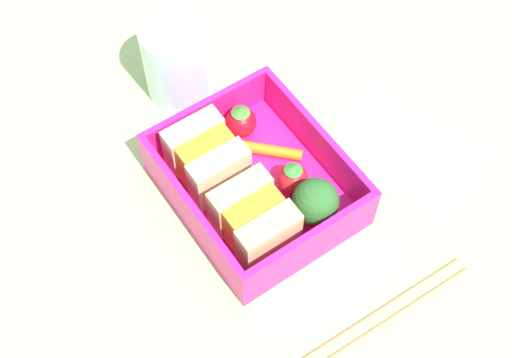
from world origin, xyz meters
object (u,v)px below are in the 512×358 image
Objects in this scene: strawberry_left at (293,178)px; drinking_glass at (176,60)px; chopstick_pair at (367,328)px; broccoli_floret at (315,202)px; sandwich_center_left at (207,158)px; strawberry_far_left at (241,121)px; carrot_stick_far_left at (273,151)px; folded_napkin at (403,147)px; sandwich_left at (254,220)px.

drinking_glass is (15.86, 1.97, 1.39)cm from strawberry_left.
chopstick_pair is 2.57× the size of drinking_glass.
chopstick_pair is (-13.61, 2.39, -2.31)cm from strawberry_left.
broccoli_floret reaches higher than chopstick_pair.
sandwich_center_left is 1.29× the size of broccoli_floret.
strawberry_left is at bearing -177.03° from strawberry_far_left.
carrot_stick_far_left is 1.56× the size of strawberry_far_left.
strawberry_far_left is (7.43, 0.39, 0.09)cm from strawberry_left.
strawberry_left is 3.91cm from carrot_stick_far_left.
sandwich_center_left is 0.47× the size of folded_napkin.
strawberry_far_left is at bearing 14.31° from carrot_stick_far_left.
sandwich_center_left is 0.29× the size of chopstick_pair.
drinking_glass is at bearing 11.77° from carrot_stick_far_left.
carrot_stick_far_left is 12.59cm from drinking_glass.
folded_napkin is (0.01, -16.69, -3.47)cm from sandwich_left.
sandwich_left is 1.00× the size of sandwich_center_left.
drinking_glass is at bearing -17.64° from sandwich_center_left.
folded_napkin is at bearing -117.81° from carrot_stick_far_left.
sandwich_left is at bearing 90.03° from folded_napkin.
sandwich_center_left is at bearing 0.00° from sandwich_left.
sandwich_left is 1.12× the size of carrot_stick_far_left.
sandwich_center_left is 6.39cm from carrot_stick_far_left.
sandwich_left is 18.14cm from drinking_glass.
folded_napkin is at bearing -89.97° from sandwich_left.
broccoli_floret is (-1.55, -5.05, 0.22)cm from sandwich_left.
drinking_glass reaches higher than sandwich_left.
sandwich_center_left is at bearing 45.41° from strawberry_left.
sandwich_left is 5.29cm from broccoli_floret.
broccoli_floret is at bearing 97.62° from folded_napkin.
broccoli_floret is 11.00cm from strawberry_far_left.
broccoli_floret is at bearing -107.05° from sandwich_left.
carrot_stick_far_left is at bearing -104.42° from sandwich_center_left.
chopstick_pair is at bearing -171.11° from sandwich_center_left.
drinking_glass is at bearing 4.97° from broccoli_floret.
sandwich_left reaches higher than broccoli_floret.
chopstick_pair is at bearing 130.31° from folded_napkin.
strawberry_far_left reaches higher than carrot_stick_far_left.
chopstick_pair is 18.02cm from folded_napkin.
chopstick_pair is (-10.10, 2.10, -3.54)cm from broccoli_floret.
broccoli_floret is at bearing -175.03° from drinking_glass.
drinking_glass is at bearing -0.81° from chopstick_pair.
strawberry_left is 14.01cm from chopstick_pair.
broccoli_floret reaches higher than folded_napkin.
carrot_stick_far_left is (3.75, -0.55, -0.95)cm from strawberry_left.
folded_napkin is at bearing -49.69° from chopstick_pair.
folded_napkin is (-17.81, -13.33, -3.86)cm from drinking_glass.
sandwich_center_left is 10.12cm from broccoli_floret.
broccoli_floret is 1.36× the size of strawberry_far_left.
sandwich_center_left reaches higher than chopstick_pair.
strawberry_far_left is 0.17× the size of chopstick_pair.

